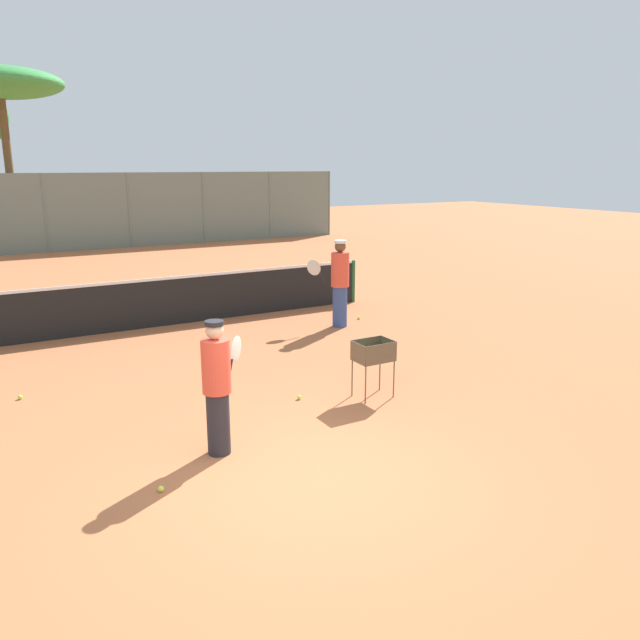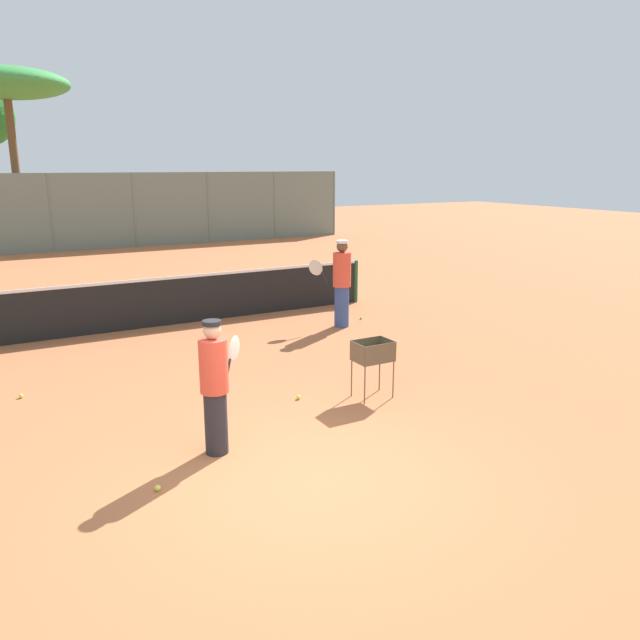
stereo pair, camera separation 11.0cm
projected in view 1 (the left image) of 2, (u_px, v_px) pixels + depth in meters
The scene contains 11 objects.
ground_plane at pixel (312, 481), 6.90m from camera, with size 80.00×80.00×0.00m, color #B7663D.
tennis_net at pixel (135, 304), 13.14m from camera, with size 11.05×0.10×1.07m.
back_fence at pixel (45, 213), 24.57m from camera, with size 26.22×0.08×3.10m.
player_white_outfit at pixel (217, 386), 7.38m from camera, with size 0.73×0.66×1.66m.
player_red_cap at pixel (340, 282), 13.29m from camera, with size 0.85×0.60×1.87m.
ball_cart at pixel (373, 355), 9.27m from camera, with size 0.56×0.41×0.87m.
tennis_ball_0 at pixel (359, 318), 14.13m from camera, with size 0.07×0.07×0.07m, color #D1E54C.
tennis_ball_1 at pixel (161, 489), 6.67m from camera, with size 0.07×0.07×0.07m, color #D1E54C.
tennis_ball_2 at pixel (299, 397), 9.30m from camera, with size 0.07×0.07×0.07m, color #D1E54C.
tennis_ball_3 at pixel (20, 397), 9.30m from camera, with size 0.07×0.07×0.07m, color #D1E54C.
parked_car at pixel (194, 223), 30.10m from camera, with size 4.20×1.70×1.60m.
Camera 1 is at (-3.06, -5.47, 3.40)m, focal length 35.00 mm.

